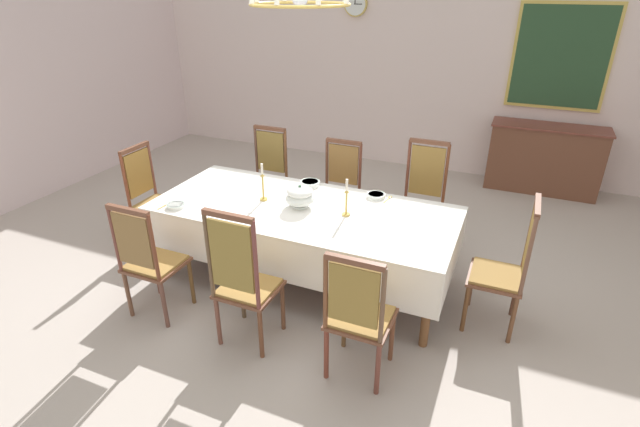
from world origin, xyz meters
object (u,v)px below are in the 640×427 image
at_px(chair_head_east, 507,266).
at_px(candlestick_east, 346,201).
at_px(spoon_secondary, 389,198).
at_px(chair_south_c, 359,314).
at_px(soup_tureen, 300,196).
at_px(chair_north_b, 339,189).
at_px(bowl_near_right, 376,195).
at_px(chair_north_a, 267,175).
at_px(chair_north_c, 422,199).
at_px(dining_table, 304,214).
at_px(chair_south_a, 149,259).
at_px(mounted_clock, 356,4).
at_px(chair_south_b, 243,280).
at_px(framed_painting, 561,57).
at_px(candlestick_west, 263,186).
at_px(bowl_far_left, 310,183).
at_px(sideboard, 544,159).
at_px(bowl_near_left, 176,205).
at_px(chandelier, 300,3).
at_px(chair_head_west, 152,196).
at_px(spoon_primary, 168,204).

height_order(chair_head_east, candlestick_east, chair_head_east).
height_order(chair_head_east, spoon_secondary, chair_head_east).
distance_m(chair_south_c, candlestick_east, 1.15).
relative_size(soup_tureen, spoon_secondary, 1.49).
bearing_deg(chair_north_b, bowl_near_right, 137.68).
xyz_separation_m(chair_north_b, bowl_near_right, (0.57, -0.52, 0.23)).
distance_m(chair_north_a, chair_north_c, 1.81).
distance_m(dining_table, chair_south_a, 1.37).
height_order(candlestick_east, mounted_clock, mounted_clock).
xyz_separation_m(dining_table, bowl_near_right, (0.54, 0.47, 0.09)).
distance_m(chair_south_b, framed_painting, 5.05).
distance_m(candlestick_west, bowl_far_left, 0.56).
xyz_separation_m(dining_table, sideboard, (2.05, 3.22, -0.24)).
height_order(spoon_secondary, sideboard, sideboard).
bearing_deg(chair_head_east, bowl_near_left, 99.10).
relative_size(soup_tureen, candlestick_west, 0.74).
xyz_separation_m(chair_north_c, bowl_near_right, (-0.34, -0.53, 0.20)).
distance_m(chair_north_b, chandelier, 2.15).
relative_size(bowl_near_left, bowl_far_left, 0.82).
height_order(dining_table, chair_south_c, chair_south_c).
height_order(chair_north_c, chair_head_east, chair_north_c).
bearing_deg(chair_south_c, chair_north_a, 132.40).
bearing_deg(dining_table, chair_south_c, -48.59).
xyz_separation_m(dining_table, chair_head_west, (-1.77, -0.00, -0.13)).
relative_size(candlestick_west, candlestick_east, 1.06).
xyz_separation_m(chair_head_west, chair_head_east, (3.54, 0.00, 0.02)).
height_order(chair_south_c, bowl_far_left, chair_south_c).
bearing_deg(chandelier, chair_south_a, -133.42).
bearing_deg(chair_south_c, chair_head_west, 159.42).
distance_m(chair_north_a, chair_head_east, 2.89).
bearing_deg(candlestick_east, chandelier, -180.00).
distance_m(chair_south_c, candlestick_west, 1.66).
xyz_separation_m(dining_table, chandelier, (-0.00, 0.00, 1.76)).
xyz_separation_m(spoon_secondary, sideboard, (1.39, 2.73, -0.31)).
bearing_deg(candlestick_west, sideboard, 52.68).
relative_size(soup_tureen, spoon_primary, 1.49).
relative_size(soup_tureen, candlestick_east, 0.78).
bearing_deg(candlestick_west, spoon_primary, -150.68).
bearing_deg(bowl_near_right, chair_south_c, -76.94).
distance_m(spoon_secondary, mounted_clock, 3.63).
distance_m(bowl_far_left, mounted_clock, 3.40).
distance_m(candlestick_west, bowl_near_left, 0.80).
bearing_deg(spoon_primary, chair_south_c, -11.63).
xyz_separation_m(bowl_near_left, mounted_clock, (0.29, 3.92, 1.51)).
xyz_separation_m(spoon_primary, framed_painting, (3.17, 3.90, 0.96)).
bearing_deg(bowl_far_left, soup_tureen, -76.10).
distance_m(chair_south_a, chair_north_a, 1.99).
xyz_separation_m(candlestick_east, spoon_secondary, (0.25, 0.50, -0.13)).
distance_m(dining_table, framed_painting, 4.14).
relative_size(chair_south_b, bowl_far_left, 6.02).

